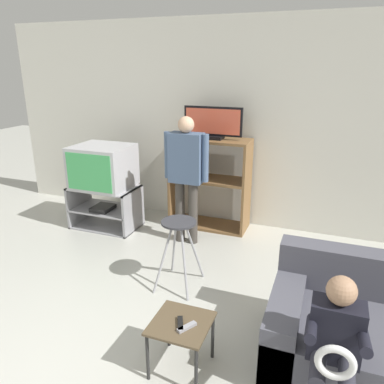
% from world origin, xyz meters
% --- Properties ---
extents(wall_back, '(6.40, 0.06, 2.60)m').
position_xyz_m(wall_back, '(0.00, 3.37, 1.30)').
color(wall_back, silver).
rests_on(wall_back, ground_plane).
extents(tv_stand, '(0.86, 0.52, 0.55)m').
position_xyz_m(tv_stand, '(-1.37, 2.59, 0.27)').
color(tv_stand, '#939399').
rests_on(tv_stand, ground_plane).
extents(television_main, '(0.70, 0.62, 0.53)m').
position_xyz_m(television_main, '(-1.37, 2.60, 0.82)').
color(television_main, '#B2B2B7').
rests_on(television_main, tv_stand).
extents(media_shelf, '(1.00, 0.43, 1.17)m').
position_xyz_m(media_shelf, '(-0.11, 3.09, 0.60)').
color(media_shelf, brown).
rests_on(media_shelf, ground_plane).
extents(television_flat, '(0.73, 0.20, 0.39)m').
position_xyz_m(television_flat, '(-0.08, 3.09, 1.35)').
color(television_flat, black).
rests_on(television_flat, media_shelf).
extents(folding_stool, '(0.37, 0.46, 0.68)m').
position_xyz_m(folding_stool, '(0.07, 1.64, 0.53)').
color(folding_stool, '#99999E').
rests_on(folding_stool, ground_plane).
extents(snack_table, '(0.39, 0.39, 0.38)m').
position_xyz_m(snack_table, '(0.49, 0.67, 0.33)').
color(snack_table, brown).
rests_on(snack_table, ground_plane).
extents(remote_control_black, '(0.09, 0.15, 0.02)m').
position_xyz_m(remote_control_black, '(0.49, 0.64, 0.39)').
color(remote_control_black, black).
rests_on(remote_control_black, snack_table).
extents(remote_control_white, '(0.11, 0.14, 0.02)m').
position_xyz_m(remote_control_white, '(0.54, 0.63, 0.39)').
color(remote_control_white, gray).
rests_on(remote_control_white, snack_table).
extents(couch, '(1.52, 0.94, 0.73)m').
position_xyz_m(couch, '(1.78, 1.15, 0.25)').
color(couch, '#4C4C56').
rests_on(couch, ground_plane).
extents(person_standing_adult, '(0.53, 0.20, 1.51)m').
position_xyz_m(person_standing_adult, '(-0.22, 2.55, 0.91)').
color(person_standing_adult, '#3D3833').
rests_on(person_standing_adult, ground_plane).
extents(person_seated_child, '(0.33, 0.43, 0.93)m').
position_xyz_m(person_seated_child, '(1.45, 0.61, 0.55)').
color(person_seated_child, '#2D2D38').
rests_on(person_seated_child, ground_plane).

